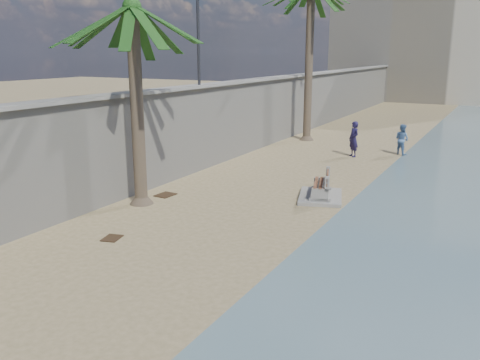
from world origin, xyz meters
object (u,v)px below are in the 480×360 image
(bench_far, at_px, (321,187))
(person_b, at_px, (402,138))
(person_a, at_px, (354,136))
(palm_mid, at_px, (132,9))

(bench_far, xyz_separation_m, person_b, (0.91, 9.24, 0.45))
(person_a, height_order, person_b, person_a)
(bench_far, bearing_deg, person_b, 84.37)
(palm_mid, relative_size, person_a, 3.66)
(bench_far, relative_size, person_b, 1.46)
(palm_mid, distance_m, person_a, 12.89)
(person_b, bearing_deg, person_a, 68.37)
(palm_mid, height_order, person_a, palm_mid)
(bench_far, height_order, person_b, person_b)
(bench_far, distance_m, palm_mid, 8.46)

